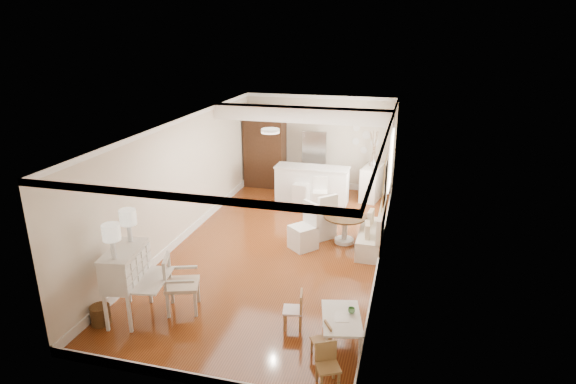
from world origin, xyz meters
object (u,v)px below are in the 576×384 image
at_px(gustavian_armchair, 182,283).
at_px(fridge, 326,162).
at_px(kids_chair_c, 328,366).
at_px(bar_stool_left, 302,188).
at_px(pantry_cabinet, 265,150).
at_px(bar_stool_right, 320,196).
at_px(kids_chair_b, 293,309).
at_px(breakfast_counter, 312,184).
at_px(slip_chair_near, 303,226).
at_px(slip_chair_far, 321,215).
at_px(sideboard, 372,183).
at_px(kids_chair_a, 321,341).
at_px(kids_table, 341,330).
at_px(dining_table, 345,229).
at_px(wicker_basket, 101,315).
at_px(secretary_bureau, 127,283).

relative_size(gustavian_armchair, fridge, 0.57).
xyz_separation_m(kids_chair_c, bar_stool_left, (-1.97, 6.78, 0.19)).
xyz_separation_m(bar_stool_left, pantry_cabinet, (-1.49, 1.44, 0.64)).
xyz_separation_m(gustavian_armchair, bar_stool_right, (1.39, 5.15, -0.03)).
bearing_deg(kids_chair_b, breakfast_counter, 178.94).
xyz_separation_m(slip_chair_near, bar_stool_right, (-0.06, 2.22, -0.05)).
relative_size(slip_chair_far, sideboard, 1.06).
xyz_separation_m(kids_chair_a, kids_chair_c, (0.22, -0.60, 0.05)).
height_order(gustavian_armchair, bar_stool_left, gustavian_armchair).
height_order(kids_table, kids_chair_c, kids_chair_c).
distance_m(kids_chair_a, dining_table, 4.10).
xyz_separation_m(wicker_basket, breakfast_counter, (2.15, 6.65, 0.35)).
distance_m(secretary_bureau, kids_chair_a, 3.37).
bearing_deg(secretary_bureau, slip_chair_near, 46.74).
relative_size(secretary_bureau, bar_stool_left, 1.24).
xyz_separation_m(secretary_bureau, slip_chair_far, (2.51, 4.08, -0.09)).
distance_m(kids_table, kids_chair_b, 0.87).
relative_size(gustavian_armchair, slip_chair_far, 0.95).
height_order(gustavian_armchair, slip_chair_far, slip_chair_far).
relative_size(kids_chair_b, pantry_cabinet, 0.29).
bearing_deg(slip_chair_far, bar_stool_right, -124.33).
bearing_deg(kids_table, breakfast_counter, 106.14).
relative_size(secretary_bureau, bar_stool_right, 1.31).
relative_size(slip_chair_near, bar_stool_left, 1.03).
distance_m(bar_stool_left, sideboard, 2.10).
bearing_deg(bar_stool_right, fridge, 85.96).
distance_m(gustavian_armchair, bar_stool_left, 5.61).
xyz_separation_m(bar_stool_left, fridge, (0.41, 1.41, 0.39)).
relative_size(kids_table, fridge, 0.54).
xyz_separation_m(kids_chair_b, bar_stool_right, (-0.58, 5.17, 0.15)).
relative_size(kids_chair_c, slip_chair_near, 0.61).
bearing_deg(bar_stool_right, kids_table, -85.08).
bearing_deg(slip_chair_far, dining_table, 114.46).
distance_m(kids_chair_c, slip_chair_near, 4.36).
xyz_separation_m(kids_chair_a, bar_stool_right, (-1.16, 5.77, 0.21)).
bearing_deg(fridge, pantry_cabinet, 179.10).
height_order(breakfast_counter, bar_stool_right, breakfast_counter).
relative_size(wicker_basket, pantry_cabinet, 0.14).
relative_size(kids_chair_c, sideboard, 0.63).
bearing_deg(gustavian_armchair, sideboard, -40.83).
distance_m(breakfast_counter, bar_stool_right, 0.86).
bearing_deg(sideboard, kids_chair_a, -80.03).
xyz_separation_m(kids_chair_b, kids_chair_c, (0.80, -1.20, -0.01)).
height_order(kids_chair_c, pantry_cabinet, pantry_cabinet).
distance_m(pantry_cabinet, fridge, 1.92).
bearing_deg(slip_chair_near, secretary_bureau, -83.14).
relative_size(kids_table, bar_stool_right, 1.02).
relative_size(wicker_basket, kids_chair_b, 0.49).
height_order(wicker_basket, sideboard, sideboard).
bearing_deg(kids_chair_a, pantry_cabinet, 171.10).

